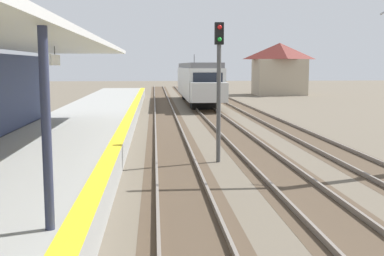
% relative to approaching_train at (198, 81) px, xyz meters
% --- Properties ---
extents(station_platform, '(5.00, 80.00, 0.91)m').
position_rel_approaching_train_xyz_m(station_platform, '(-7.80, -26.95, -1.73)').
color(station_platform, '#999993').
rests_on(station_platform, ground).
extents(track_pair_nearest_platform, '(2.34, 120.00, 0.16)m').
position_rel_approaching_train_xyz_m(track_pair_nearest_platform, '(-3.40, -22.95, -2.13)').
color(track_pair_nearest_platform, '#4C3D2D').
rests_on(track_pair_nearest_platform, ground).
extents(track_pair_middle, '(2.34, 120.00, 0.16)m').
position_rel_approaching_train_xyz_m(track_pair_middle, '(-0.00, -22.95, -2.13)').
color(track_pair_middle, '#4C3D2D').
rests_on(track_pair_middle, ground).
extents(track_pair_far_side, '(2.34, 120.00, 0.16)m').
position_rel_approaching_train_xyz_m(track_pair_far_side, '(3.40, -22.95, -2.13)').
color(track_pair_far_side, '#4C3D2D').
rests_on(track_pair_far_side, ground).
extents(approaching_train, '(2.93, 19.60, 4.76)m').
position_rel_approaching_train_xyz_m(approaching_train, '(0.00, 0.00, 0.00)').
color(approaching_train, silver).
rests_on(approaching_train, ground).
extents(rail_signal_post, '(0.32, 0.34, 5.20)m').
position_rel_approaching_train_xyz_m(rail_signal_post, '(-1.78, -28.03, 1.02)').
color(rail_signal_post, '#4C4C4C').
rests_on(rail_signal_post, ground).
extents(distant_trackside_house, '(6.60, 5.28, 6.40)m').
position_rel_approaching_train_xyz_m(distant_trackside_house, '(11.37, 12.96, 1.16)').
color(distant_trackside_house, tan).
rests_on(distant_trackside_house, ground).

